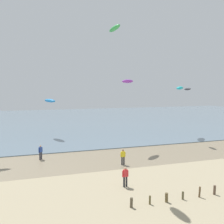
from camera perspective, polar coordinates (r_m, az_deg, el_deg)
The scene contains 10 objects.
wet_sand_strip at distance 30.70m, azimuth -8.59°, elevation -10.51°, with size 120.00×8.83×0.01m, color #84755B.
sea at distance 69.23m, azimuth -14.34°, elevation -1.85°, with size 160.00×70.00×0.10m, color slate.
person_nearest_camera at distance 22.78m, azimuth 2.89°, elevation -13.64°, with size 0.57×0.24×1.71m.
person_mid_beach at distance 32.04m, azimuth -15.14°, elevation -8.28°, with size 0.48×0.39×1.71m.
person_left_flank at distance 28.92m, azimuth 2.38°, elevation -9.55°, with size 0.57×0.23×1.71m.
kite_aloft_1 at distance 23.36m, azimuth 0.56°, elevation 17.59°, with size 2.29×0.73×0.37m, color green.
kite_aloft_2 at distance 45.11m, azimuth -13.23°, elevation 2.39°, with size 3.58×1.15×0.57m, color #2384D1.
kite_aloft_3 at distance 35.35m, azimuth 3.40°, elevation 6.62°, with size 2.71×0.87×0.43m, color purple.
kite_aloft_6 at distance 46.78m, azimuth 14.41°, elevation 5.02°, with size 3.33×1.06×0.53m, color #19B2B7.
kite_aloft_7 at distance 41.11m, azimuth 15.96°, elevation 4.76°, with size 1.87×0.60×0.30m, color black.
Camera 1 is at (-5.09, -7.66, 8.23)m, focal length 42.44 mm.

